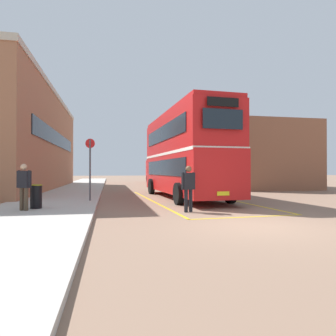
{
  "coord_description": "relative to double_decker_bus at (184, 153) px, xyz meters",
  "views": [
    {
      "loc": [
        -4.01,
        -7.74,
        1.55
      ],
      "look_at": [
        -0.29,
        11.07,
        1.7
      ],
      "focal_mm": 32.0,
      "sensor_mm": 36.0,
      "label": 1
    }
  ],
  "objects": [
    {
      "name": "pedestrian_waiting_near",
      "position": [
        -7.11,
        -5.07,
        -1.43
      ],
      "size": [
        0.51,
        0.43,
        1.64
      ],
      "color": "#473828",
      "rests_on": "sidewalk_left"
    },
    {
      "name": "ground_plane",
      "position": [
        -0.17,
        5.78,
        -2.51
      ],
      "size": [
        135.6,
        135.6,
        0.0
      ],
      "primitive_type": "plane",
      "color": "#846651"
    },
    {
      "name": "pedestrian_boarding",
      "position": [
        -1.28,
        -5.61,
        -1.52
      ],
      "size": [
        0.54,
        0.4,
        1.72
      ],
      "color": "black",
      "rests_on": "ground"
    },
    {
      "name": "bus_stop_sign",
      "position": [
        -5.04,
        -1.97,
        -0.65
      ],
      "size": [
        0.44,
        0.11,
        2.89
      ],
      "color": "#4C4C51",
      "rests_on": "sidewalk_left"
    },
    {
      "name": "litter_bin",
      "position": [
        -6.83,
        -4.53,
        -1.93
      ],
      "size": [
        0.44,
        0.44,
        0.89
      ],
      "color": "black",
      "rests_on": "sidewalk_left"
    },
    {
      "name": "bay_marking_yellow",
      "position": [
        0.05,
        -1.92,
        -2.51
      ],
      "size": [
        4.84,
        12.51,
        0.01
      ],
      "color": "gold",
      "rests_on": "ground"
    },
    {
      "name": "brick_building_left",
      "position": [
        -11.09,
        9.05,
        1.37
      ],
      "size": [
        5.76,
        21.92,
        7.75
      ],
      "color": "#9E6647",
      "rests_on": "ground"
    },
    {
      "name": "single_deck_bus",
      "position": [
        2.12,
        19.92,
        -0.87
      ],
      "size": [
        2.91,
        9.15,
        3.02
      ],
      "color": "black",
      "rests_on": "ground"
    },
    {
      "name": "double_decker_bus",
      "position": [
        0.0,
        0.0,
        0.0
      ],
      "size": [
        3.22,
        10.4,
        4.75
      ],
      "color": "black",
      "rests_on": "ground"
    },
    {
      "name": "depot_building_right",
      "position": [
        8.81,
        10.08,
        0.26
      ],
      "size": [
        7.04,
        12.46,
        5.55
      ],
      "color": "brown",
      "rests_on": "ground"
    },
    {
      "name": "sidewalk_left",
      "position": [
        -6.67,
        8.18,
        -2.44
      ],
      "size": [
        4.0,
        57.6,
        0.14
      ],
      "primitive_type": "cube",
      "color": "#B2ADA3",
      "rests_on": "ground"
    }
  ]
}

